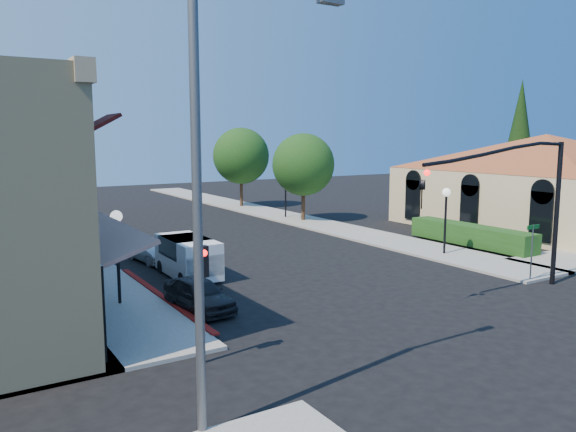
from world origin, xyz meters
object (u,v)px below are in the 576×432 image
street_tree_b (241,156)px  parked_car_c (83,226)px  lamppost_right_near (446,204)px  parked_car_a (199,294)px  signal_mast_arm (526,191)px  lamppost_left_far (51,198)px  cobra_streetlight (213,184)px  street_tree_a (303,165)px  lamppost_left_near (117,233)px  parked_car_b (150,251)px  parked_car_d (90,221)px  secondary_signal (202,282)px  street_name_sign (532,243)px  conifer_far (520,135)px  white_van (188,255)px  lamppost_right_far (286,183)px

street_tree_b → parked_car_c: 17.03m
lamppost_right_near → parked_car_a: bearing=-172.3°
signal_mast_arm → lamppost_right_near: 7.15m
lamppost_left_far → signal_mast_arm: bearing=-55.0°
street_tree_b → signal_mast_arm: street_tree_b is taller
street_tree_b → cobra_streetlight: 38.45m
street_tree_a → lamppost_right_near: street_tree_a is taller
lamppost_left_near → parked_car_c: lamppost_left_near is taller
street_tree_b → parked_car_b: street_tree_b is taller
lamppost_left_near → lamppost_left_far: bearing=90.0°
signal_mast_arm → cobra_streetlight: (-15.01, -3.50, 1.18)m
street_tree_b → lamppost_left_near: (-17.30, -24.00, -1.81)m
street_tree_a → cobra_streetlight: bearing=-126.8°
lamppost_right_near → parked_car_d: size_ratio=0.74×
secondary_signal → street_name_sign: bearing=2.9°
signal_mast_arm → lamppost_left_near: 15.82m
signal_mast_arm → lamppost_left_far: (-14.36, 20.50, -1.35)m
conifer_far → signal_mast_arm: 27.71m
street_name_sign → parked_car_d: 27.16m
parked_car_b → parked_car_c: 10.42m
street_tree_a → parked_car_a: bearing=-133.2°
street_name_sign → white_van: street_name_sign is taller
cobra_streetlight → lamppost_left_far: size_ratio=2.61×
street_tree_b → lamppost_right_far: 8.21m
signal_mast_arm → cobra_streetlight: size_ratio=0.86×
street_tree_a → white_van: bearing=-140.2°
signal_mast_arm → white_van: 14.37m
lamppost_right_far → white_van: (-13.20, -13.25, -1.72)m
cobra_streetlight → street_tree_a: bearing=53.2°
conifer_far → lamppost_left_far: size_ratio=3.08×
lamppost_right_near → parked_car_b: bearing=154.1°
lamppost_left_near → parked_car_c: 17.30m
street_tree_a → lamppost_left_far: size_ratio=1.82×
conifer_far → parked_car_b: 33.84m
cobra_streetlight → parked_car_a: cobra_streetlight is taller
street_tree_a → secondary_signal: 26.64m
conifer_far → street_tree_a: (-19.20, 4.00, -2.17)m
lamppost_left_near → signal_mast_arm: bearing=-24.4°
lamppost_right_far → secondary_signal: bearing=-126.1°
parked_car_c → lamppost_left_far: bearing=-131.7°
street_tree_b → white_van: street_tree_b is taller
conifer_far → lamppost_left_near: (-36.50, -10.00, -3.62)m
street_name_sign → parked_car_d: (-13.04, 23.80, -1.03)m
signal_mast_arm → white_van: bearing=138.8°
street_name_sign → lamppost_left_far: lamppost_left_far is taller
signal_mast_arm → secondary_signal: bearing=-179.6°
lamppost_left_far → lamppost_right_near: 22.02m
cobra_streetlight → white_van: bearing=70.8°
conifer_far → cobra_streetlight: 42.20m
lamppost_left_near → parked_car_d: size_ratio=0.74×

